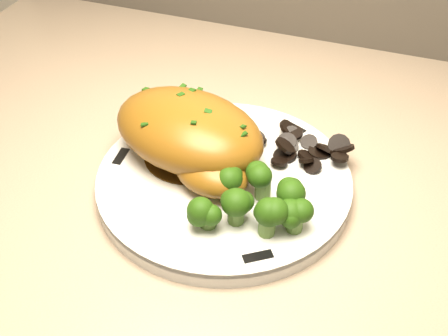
% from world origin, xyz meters
% --- Properties ---
extents(plate, '(0.31, 0.31, 0.02)m').
position_xyz_m(plate, '(-0.59, 1.61, 0.89)').
color(plate, silver).
rests_on(plate, counter).
extents(rim_accent_0, '(0.03, 0.02, 0.00)m').
position_xyz_m(rim_accent_0, '(-0.54, 1.71, 0.89)').
color(rim_accent_0, black).
rests_on(rim_accent_0, plate).
extents(rim_accent_1, '(0.01, 0.03, 0.00)m').
position_xyz_m(rim_accent_1, '(-0.71, 1.59, 0.89)').
color(rim_accent_1, black).
rests_on(rim_accent_1, plate).
extents(rim_accent_2, '(0.03, 0.02, 0.00)m').
position_xyz_m(rim_accent_2, '(-0.52, 1.51, 0.89)').
color(rim_accent_2, black).
rests_on(rim_accent_2, plate).
extents(gravy_pool, '(0.10, 0.10, 0.00)m').
position_xyz_m(gravy_pool, '(-0.64, 1.62, 0.90)').
color(gravy_pool, '#38220A').
rests_on(gravy_pool, plate).
extents(chicken_breast, '(0.20, 0.16, 0.07)m').
position_xyz_m(chicken_breast, '(-0.64, 1.62, 0.93)').
color(chicken_breast, '#8B5818').
rests_on(chicken_breast, plate).
extents(mushroom_pile, '(0.10, 0.07, 0.03)m').
position_xyz_m(mushroom_pile, '(-0.53, 1.66, 0.90)').
color(mushroom_pile, black).
rests_on(mushroom_pile, plate).
extents(broccoli_florets, '(0.10, 0.08, 0.04)m').
position_xyz_m(broccoli_florets, '(-0.54, 1.56, 0.92)').
color(broccoli_florets, '#547631').
rests_on(broccoli_florets, plate).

